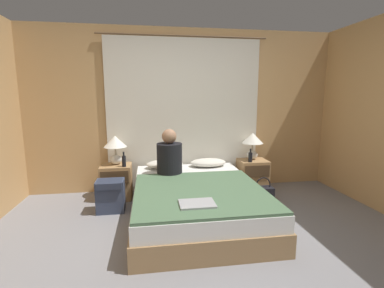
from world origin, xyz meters
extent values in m
plane|color=gray|center=(0.00, 0.00, 0.00)|extent=(16.00, 16.00, 0.00)
cube|color=tan|center=(0.00, 1.97, 1.25)|extent=(4.87, 0.06, 2.50)
cube|color=silver|center=(0.00, 1.91, 1.17)|extent=(2.37, 0.02, 2.35)
cylinder|color=brown|center=(0.00, 1.91, 2.37)|extent=(2.57, 0.02, 0.02)
cube|color=#99754C|center=(0.00, 0.81, 0.12)|extent=(1.51, 2.10, 0.24)
cube|color=white|center=(0.00, 0.81, 0.33)|extent=(1.47, 2.06, 0.18)
cube|color=#A87F51|center=(-1.04, 1.62, 0.25)|extent=(0.43, 0.37, 0.50)
cube|color=#4C3823|center=(-1.04, 1.43, 0.37)|extent=(0.38, 0.02, 0.18)
cube|color=#A87F51|center=(1.04, 1.62, 0.25)|extent=(0.43, 0.37, 0.50)
cube|color=#4C3823|center=(1.04, 1.43, 0.37)|extent=(0.38, 0.02, 0.18)
ellipsoid|color=silver|center=(-1.04, 1.68, 0.57)|extent=(0.17, 0.17, 0.14)
cylinder|color=#B2A893|center=(-1.04, 1.68, 0.70)|extent=(0.02, 0.02, 0.12)
cone|color=white|center=(-1.04, 1.68, 0.84)|extent=(0.33, 0.33, 0.16)
ellipsoid|color=silver|center=(1.04, 1.68, 0.57)|extent=(0.17, 0.17, 0.14)
cylinder|color=#B2A893|center=(1.04, 1.68, 0.70)|extent=(0.02, 0.02, 0.12)
cone|color=white|center=(1.04, 1.68, 0.84)|extent=(0.33, 0.33, 0.16)
ellipsoid|color=silver|center=(-0.33, 1.66, 0.48)|extent=(0.55, 0.32, 0.12)
ellipsoid|color=silver|center=(0.33, 1.66, 0.48)|extent=(0.55, 0.32, 0.12)
cube|color=#4C6B4C|center=(0.00, 0.53, 0.43)|extent=(1.45, 1.47, 0.03)
cylinder|color=black|center=(-0.28, 1.30, 0.63)|extent=(0.34, 0.34, 0.44)
sphere|color=#A87A5B|center=(-0.28, 1.30, 0.95)|extent=(0.20, 0.20, 0.20)
cylinder|color=black|center=(-0.91, 1.50, 0.58)|extent=(0.06, 0.06, 0.16)
cylinder|color=black|center=(-0.91, 1.50, 0.69)|extent=(0.02, 0.02, 0.06)
cylinder|color=black|center=(0.95, 1.50, 0.57)|extent=(0.06, 0.06, 0.14)
cylinder|color=black|center=(0.95, 1.50, 0.67)|extent=(0.02, 0.02, 0.06)
cube|color=#9EA0A5|center=(-0.11, 0.11, 0.46)|extent=(0.35, 0.25, 0.02)
cube|color=#333D56|center=(-1.06, 1.14, 0.21)|extent=(0.35, 0.24, 0.42)
cube|color=#283045|center=(-1.06, 1.12, 0.38)|extent=(0.31, 0.26, 0.08)
cube|color=black|center=(1.03, 1.18, 0.10)|extent=(0.29, 0.17, 0.20)
torus|color=black|center=(1.03, 1.18, 0.24)|extent=(0.22, 0.02, 0.22)
camera|label=1|loc=(-0.54, -2.40, 1.49)|focal=26.00mm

